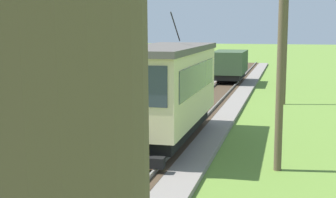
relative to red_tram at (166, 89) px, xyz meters
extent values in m
cube|color=beige|center=(0.00, 0.02, 0.11)|extent=(2.50, 8.00, 2.60)
cube|color=#56514C|center=(0.00, 0.02, 1.52)|extent=(2.60, 8.32, 0.22)
cube|color=black|center=(0.00, 0.02, -1.47)|extent=(2.10, 7.04, 0.44)
cube|color=#2D3842|center=(0.00, -3.99, 0.57)|extent=(2.10, 0.03, 1.25)
cube|color=#2D3842|center=(1.26, 0.02, 0.47)|extent=(0.02, 6.72, 1.04)
sphere|color=#F4EAB2|center=(0.00, -4.04, -0.74)|extent=(0.28, 0.28, 0.28)
cylinder|color=black|center=(0.00, 1.62, 2.33)|extent=(0.05, 1.67, 1.19)
cube|color=black|center=(0.00, -4.18, -1.69)|extent=(2.00, 0.36, 0.32)
cylinder|color=black|center=(0.00, -2.22, -1.47)|extent=(1.54, 0.80, 0.80)
cylinder|color=black|center=(0.00, 2.26, -1.47)|extent=(1.54, 0.80, 0.80)
cube|color=#384C33|center=(0.00, 20.84, -0.42)|extent=(2.40, 5.20, 1.70)
cube|color=black|center=(0.00, 20.84, -1.49)|extent=(2.02, 4.78, 0.38)
cylinder|color=black|center=(0.00, 19.28, -1.49)|extent=(1.54, 0.76, 0.76)
cylinder|color=black|center=(0.00, 22.40, -1.49)|extent=(1.54, 0.76, 0.76)
cylinder|color=brown|center=(4.27, -2.50, 1.67)|extent=(0.24, 0.42, 7.73)
cylinder|color=brown|center=(4.27, 11.49, 2.01)|extent=(0.24, 0.39, 8.40)
camera|label=1|loc=(4.51, -18.05, 2.35)|focal=52.81mm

